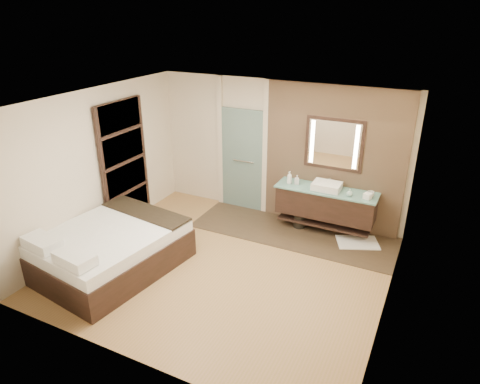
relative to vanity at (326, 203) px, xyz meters
The scene contains 15 objects.
floor 2.29m from the vanity, 119.83° to the right, with size 5.00×5.00×0.00m, color olive.
tile_strip 0.83m from the vanity, 147.54° to the right, with size 3.80×1.30×0.01m, color #3A2B20.
stone_wall 0.82m from the vanity, 90.00° to the left, with size 2.60×0.08×2.70m, color tan.
vanity is the anchor object (origin of this frame).
mirror_unit 1.10m from the vanity, 90.00° to the left, with size 1.06×0.04×0.96m.
frosted_door 1.95m from the vanity, behind, with size 1.10×0.12×2.70m.
shoji_partition 3.82m from the vanity, 159.50° to the right, with size 0.06×1.20×2.40m.
bed 3.89m from the vanity, 135.11° to the right, with size 2.03×2.40×0.84m.
bath_mat 0.91m from the vanity, 15.06° to the right, with size 0.72×0.50×0.02m, color white.
waste_bin 0.64m from the vanity, behind, with size 0.22×0.22×0.27m, color black.
tissue_box 0.83m from the vanity, ahead, with size 0.12×0.12×0.10m, color white.
soap_bottle_a 0.82m from the vanity, behind, with size 0.09×0.09×0.24m, color white.
soap_bottle_b 0.68m from the vanity, behind, with size 0.08×0.08×0.17m, color #B2B2B2.
soap_bottle_c 0.58m from the vanity, 16.83° to the right, with size 0.11×0.11×0.14m, color #A4CFC6.
cup 0.85m from the vanity, ahead, with size 0.13×0.13×0.10m, color silver.
Camera 1 is at (2.84, -5.21, 3.93)m, focal length 32.00 mm.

